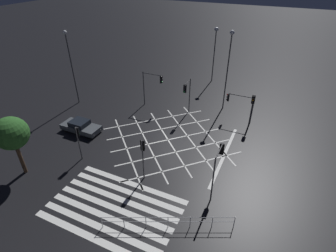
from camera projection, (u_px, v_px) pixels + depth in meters
The scene contains 15 objects.
ground_plane at pixel (168, 140), 26.97m from camera, with size 200.00×200.00×0.00m, color black.
road_markings at pixel (141, 179), 22.16m from camera, with size 14.62×19.91×0.01m.
traffic_light_ne_main at pixel (238, 101), 29.17m from camera, with size 3.08×0.36×3.21m.
traffic_light_sw_cross at pixel (78, 136), 23.20m from camera, with size 0.36×0.39×3.41m.
traffic_light_median_south at pixel (143, 151), 20.86m from camera, with size 0.36×0.39×3.87m.
traffic_light_ne_cross at pixel (252, 104), 27.85m from camera, with size 0.36×0.39×3.73m.
traffic_light_nw_main at pixel (153, 82), 31.40m from camera, with size 2.69×0.36×4.41m.
traffic_light_median_north at pixel (187, 91), 29.62m from camera, with size 0.36×1.96×4.30m.
traffic_light_se_cross at pixel (218, 161), 19.38m from camera, with size 0.36×2.17×4.24m.
street_lamp_east at pixel (229, 57), 29.28m from camera, with size 0.51×0.51×9.39m.
street_lamp_west at pixel (215, 41), 36.91m from camera, with size 0.58×0.58×7.88m.
street_lamp_far at pixel (70, 58), 30.91m from camera, with size 0.45×0.45×9.03m.
street_tree_near at pixel (11, 134), 20.76m from camera, with size 2.72×2.72×5.42m.
waiting_car at pixel (81, 126), 28.03m from camera, with size 4.35×1.80×1.26m.
pedestrian_railing at pixel (168, 221), 17.81m from camera, with size 8.29×3.85×1.05m.
Camera 1 is at (9.20, -19.97, 15.69)m, focal length 28.00 mm.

